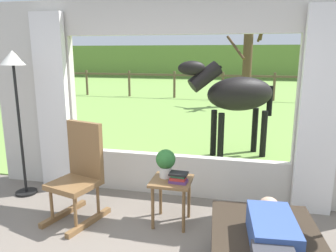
% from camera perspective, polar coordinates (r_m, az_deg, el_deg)
% --- Properties ---
extents(back_wall_with_window, '(5.20, 0.12, 2.55)m').
position_cam_1_polar(back_wall_with_window, '(4.18, 1.44, 4.03)').
color(back_wall_with_window, beige).
rests_on(back_wall_with_window, ground_plane).
extents(curtain_panel_left, '(0.44, 0.10, 2.40)m').
position_cam_1_polar(curtain_panel_left, '(4.70, -19.59, 3.66)').
color(curtain_panel_left, silver).
rests_on(curtain_panel_left, ground_plane).
extents(curtain_panel_right, '(0.44, 0.10, 2.40)m').
position_cam_1_polar(curtain_panel_right, '(4.06, 25.09, 1.84)').
color(curtain_panel_right, silver).
rests_on(curtain_panel_right, ground_plane).
extents(outdoor_pasture_lawn, '(36.00, 21.68, 0.02)m').
position_cam_1_polar(outdoor_pasture_lawn, '(15.09, 9.90, 5.47)').
color(outdoor_pasture_lawn, '#759E47').
rests_on(outdoor_pasture_lawn, ground_plane).
extents(distant_hill_ridge, '(36.00, 2.00, 2.40)m').
position_cam_1_polar(distant_hill_ridge, '(24.81, 11.41, 10.97)').
color(distant_hill_ridge, olive).
rests_on(distant_hill_ridge, ground_plane).
extents(reclining_person, '(0.39, 1.44, 0.22)m').
position_cam_1_polar(reclining_person, '(2.61, 18.16, -19.44)').
color(reclining_person, '#334C8C').
rests_on(reclining_person, recliner_sofa).
extents(rocking_chair, '(0.63, 0.78, 1.12)m').
position_cam_1_polar(rocking_chair, '(3.88, -15.22, -7.90)').
color(rocking_chair, brown).
rests_on(rocking_chair, ground_plane).
extents(side_table, '(0.44, 0.44, 0.52)m').
position_cam_1_polar(side_table, '(3.65, 0.62, -10.76)').
color(side_table, brown).
rests_on(side_table, ground_plane).
extents(potted_plant, '(0.22, 0.22, 0.32)m').
position_cam_1_polar(potted_plant, '(3.62, -0.41, -6.26)').
color(potted_plant, silver).
rests_on(potted_plant, side_table).
extents(book_stack, '(0.20, 0.15, 0.11)m').
position_cam_1_polar(book_stack, '(3.52, 1.84, -9.01)').
color(book_stack, '#59336B').
rests_on(book_stack, side_table).
extents(floor_lamp_left, '(0.32, 0.32, 1.91)m').
position_cam_1_polar(floor_lamp_left, '(4.58, -25.32, 7.32)').
color(floor_lamp_left, black).
rests_on(floor_lamp_left, ground_plane).
extents(horse, '(1.75, 1.17, 1.73)m').
position_cam_1_polar(horse, '(5.88, 11.86, 5.39)').
color(horse, black).
rests_on(horse, outdoor_pasture_lawn).
extents(pasture_tree, '(1.38, 1.42, 3.37)m').
position_cam_1_polar(pasture_tree, '(11.88, 13.83, 10.58)').
color(pasture_tree, '#4C3823').
rests_on(pasture_tree, outdoor_pasture_lawn).
extents(pasture_fence_line, '(16.10, 0.10, 1.10)m').
position_cam_1_polar(pasture_fence_line, '(13.41, 9.60, 7.75)').
color(pasture_fence_line, brown).
rests_on(pasture_fence_line, outdoor_pasture_lawn).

